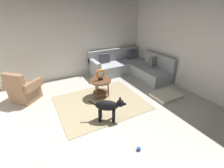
{
  "coord_description": "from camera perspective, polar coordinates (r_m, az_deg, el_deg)",
  "views": [
    {
      "loc": [
        -1.35,
        -2.7,
        2.39
      ],
      "look_at": [
        0.45,
        0.6,
        0.55
      ],
      "focal_mm": 25.46,
      "sensor_mm": 36.0,
      "label": 1
    }
  ],
  "objects": [
    {
      "name": "ground_plane",
      "position": [
        3.88,
        -1.63,
        -12.88
      ],
      "size": [
        6.0,
        6.0,
        0.1
      ],
      "primitive_type": "cube",
      "color": "#B7B2A8"
    },
    {
      "name": "wall_back",
      "position": [
        5.89,
        -15.45,
        15.02
      ],
      "size": [
        6.0,
        0.12,
        2.7
      ],
      "primitive_type": "cube",
      "color": "silver",
      "rests_on": "ground_plane"
    },
    {
      "name": "wall_right",
      "position": [
        5.18,
        29.16,
        11.27
      ],
      "size": [
        0.12,
        6.0,
        2.7
      ],
      "primitive_type": "cube",
      "color": "silver",
      "rests_on": "ground_plane"
    },
    {
      "name": "area_rug",
      "position": [
        4.42,
        -4.07,
        -6.68
      ],
      "size": [
        2.3,
        1.9,
        0.01
      ],
      "primitive_type": "cube",
      "color": "tan",
      "rests_on": "ground_plane"
    },
    {
      "name": "sectional_couch",
      "position": [
        6.15,
        6.35,
        5.97
      ],
      "size": [
        2.2,
        2.25,
        0.88
      ],
      "color": "#9EA3A8",
      "rests_on": "ground_plane"
    },
    {
      "name": "armchair",
      "position": [
        4.99,
        -29.24,
        -1.95
      ],
      "size": [
        0.99,
        0.99,
        0.88
      ],
      "rotation": [
        0.0,
        0.0,
        -0.8
      ],
      "color": "#936B4C",
      "rests_on": "ground_plane"
    },
    {
      "name": "side_table",
      "position": [
        4.5,
        -4.12,
        0.03
      ],
      "size": [
        0.6,
        0.6,
        0.54
      ],
      "color": "brown",
      "rests_on": "ground_plane"
    },
    {
      "name": "torus_sculpture",
      "position": [
        4.38,
        -4.25,
        3.49
      ],
      "size": [
        0.28,
        0.08,
        0.33
      ],
      "color": "black",
      "rests_on": "side_table"
    },
    {
      "name": "dog_bed_mat",
      "position": [
        4.93,
        18.88,
        -3.86
      ],
      "size": [
        0.8,
        0.6,
        0.09
      ],
      "primitive_type": "cube",
      "color": "beige",
      "rests_on": "ground_plane"
    },
    {
      "name": "dog",
      "position": [
        3.58,
        -1.17,
        -8.08
      ],
      "size": [
        0.75,
        0.49,
        0.63
      ],
      "rotation": [
        0.0,
        0.0,
        4.15
      ],
      "color": "black",
      "rests_on": "ground_plane"
    },
    {
      "name": "dog_toy_ball",
      "position": [
        3.19,
        9.62,
        -21.91
      ],
      "size": [
        0.08,
        0.08,
        0.08
      ],
      "primitive_type": "sphere",
      "color": "blue",
      "rests_on": "ground_plane"
    }
  ]
}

